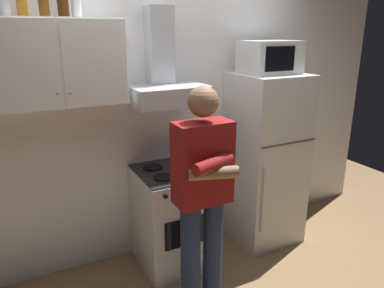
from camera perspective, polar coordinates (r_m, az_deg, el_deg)
name	(u,v)px	position (r m, az deg, el deg)	size (l,w,h in m)	color
ground_plane	(192,274)	(3.28, 0.00, -19.54)	(7.00, 7.00, 0.00)	olive
back_wall_tiled	(161,104)	(3.23, -4.87, 6.22)	(4.80, 0.10, 2.70)	white
upper_cabinet	(57,63)	(2.74, -20.20, 11.71)	(0.90, 0.37, 0.60)	white
stove_oven	(174,217)	(3.22, -2.86, -11.20)	(0.60, 0.62, 0.87)	white
range_hood	(165,79)	(2.97, -4.22, 10.09)	(0.60, 0.44, 0.75)	#B7BABF
refrigerator	(265,159)	(3.53, 11.26, -2.37)	(0.60, 0.62, 1.60)	silver
microwave	(270,57)	(3.35, 12.02, 13.05)	(0.48, 0.37, 0.28)	silver
person_standing	(203,195)	(2.50, 1.69, -7.95)	(0.38, 0.33, 1.64)	navy
cooking_pot	(194,164)	(2.97, 0.24, -3.20)	(0.32, 0.22, 0.11)	#B7BABF
bottle_canister_steel	(2,0)	(2.71, -27.38, 19.18)	(0.09, 0.09, 0.20)	#B2B5BA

